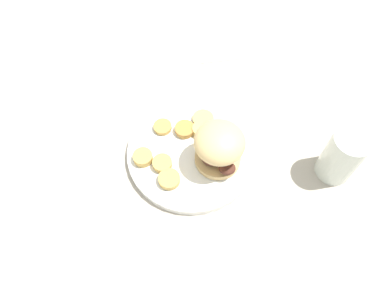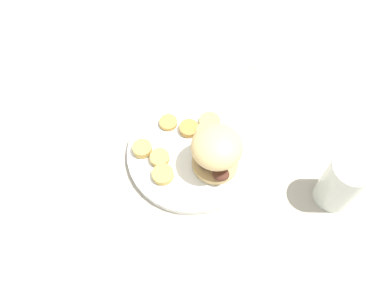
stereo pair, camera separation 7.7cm
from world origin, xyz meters
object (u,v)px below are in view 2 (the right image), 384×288
fork (231,64)px  dinner_plate (192,152)px  sandwich (216,151)px  drinking_glass (341,183)px

fork → dinner_plate: bearing=-66.7°
dinner_plate → sandwich: (0.06, 0.01, 0.07)m
sandwich → fork: sandwich is taller
drinking_glass → sandwich: bearing=-150.3°
fork → sandwich: bearing=-55.7°
dinner_plate → drinking_glass: drinking_glass is taller
dinner_plate → sandwich: 0.09m
sandwich → drinking_glass: 0.24m
drinking_glass → fork: bearing=161.8°
dinner_plate → fork: dinner_plate is taller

